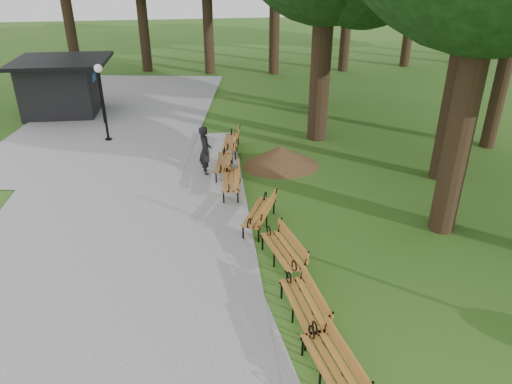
{
  "coord_description": "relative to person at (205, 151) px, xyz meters",
  "views": [
    {
      "loc": [
        -1.56,
        -8.65,
        7.08
      ],
      "look_at": [
        0.09,
        3.02,
        1.1
      ],
      "focal_mm": 33.5,
      "sensor_mm": 36.0,
      "label": 1
    }
  ],
  "objects": [
    {
      "name": "ground",
      "position": [
        1.15,
        -6.84,
        -0.88
      ],
      "size": [
        100.0,
        100.0,
        0.0
      ],
      "primitive_type": "plane",
      "color": "#2C5819",
      "rests_on": "ground"
    },
    {
      "name": "path",
      "position": [
        -2.85,
        -3.84,
        -0.85
      ],
      "size": [
        12.0,
        38.0,
        0.06
      ],
      "primitive_type": "cube",
      "color": "gray",
      "rests_on": "ground"
    },
    {
      "name": "person",
      "position": [
        0.0,
        0.0,
        0.0
      ],
      "size": [
        0.52,
        0.7,
        1.76
      ],
      "primitive_type": "imported",
      "rotation": [
        0.0,
        0.0,
        1.74
      ],
      "color": "black",
      "rests_on": "ground"
    },
    {
      "name": "kiosk",
      "position": [
        -6.45,
        7.96,
        0.44
      ],
      "size": [
        4.3,
        3.76,
        2.63
      ],
      "primitive_type": null,
      "rotation": [
        0.0,
        0.0,
        -0.03
      ],
      "color": "black",
      "rests_on": "ground"
    },
    {
      "name": "lamp_post",
      "position": [
        -3.87,
        3.85,
        1.39
      ],
      "size": [
        0.32,
        0.32,
        3.15
      ],
      "color": "black",
      "rests_on": "ground"
    },
    {
      "name": "dirt_mound",
      "position": [
        2.74,
        0.32,
        -0.49
      ],
      "size": [
        2.37,
        2.37,
        0.77
      ],
      "primitive_type": "cone",
      "color": "#47301C",
      "rests_on": "ground"
    },
    {
      "name": "bench_1",
      "position": [
        1.8,
        -9.58,
        -0.44
      ],
      "size": [
        0.94,
        1.98,
        0.88
      ],
      "primitive_type": null,
      "rotation": [
        0.0,
        0.0,
        -1.41
      ],
      "color": "#B06928",
      "rests_on": "ground"
    },
    {
      "name": "bench_2",
      "position": [
        1.67,
        -7.85,
        -0.44
      ],
      "size": [
        0.83,
        1.96,
        0.88
      ],
      "primitive_type": null,
      "rotation": [
        0.0,
        0.0,
        -1.47
      ],
      "color": "#B06928",
      "rests_on": "ground"
    },
    {
      "name": "bench_3",
      "position": [
        1.62,
        -5.81,
        -0.44
      ],
      "size": [
        1.01,
        1.99,
        0.88
      ],
      "primitive_type": null,
      "rotation": [
        0.0,
        0.0,
        -1.36
      ],
      "color": "#B06928",
      "rests_on": "ground"
    },
    {
      "name": "bench_4",
      "position": [
        1.34,
        -3.82,
        -0.44
      ],
      "size": [
        1.37,
        1.99,
        0.88
      ],
      "primitive_type": null,
      "rotation": [
        0.0,
        0.0,
        -2.0
      ],
      "color": "#B06928",
      "rests_on": "ground"
    },
    {
      "name": "bench_5",
      "position": [
        0.74,
        -1.57,
        -0.44
      ],
      "size": [
        0.84,
        1.96,
        0.88
      ],
      "primitive_type": null,
      "rotation": [
        0.0,
        0.0,
        -1.68
      ],
      "color": "#B06928",
      "rests_on": "ground"
    },
    {
      "name": "bench_6",
      "position": [
        0.64,
        -0.1,
        -0.44
      ],
      "size": [
        0.93,
        1.98,
        0.88
      ],
      "primitive_type": null,
      "rotation": [
        0.0,
        0.0,
        -1.73
      ],
      "color": "#B06928",
      "rests_on": "ground"
    },
    {
      "name": "bench_7",
      "position": [
        1.07,
        1.87,
        -0.44
      ],
      "size": [
        0.96,
        1.98,
        0.88
      ],
      "primitive_type": null,
      "rotation": [
        0.0,
        0.0,
        -1.75
      ],
      "color": "#B06928",
      "rests_on": "ground"
    }
  ]
}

